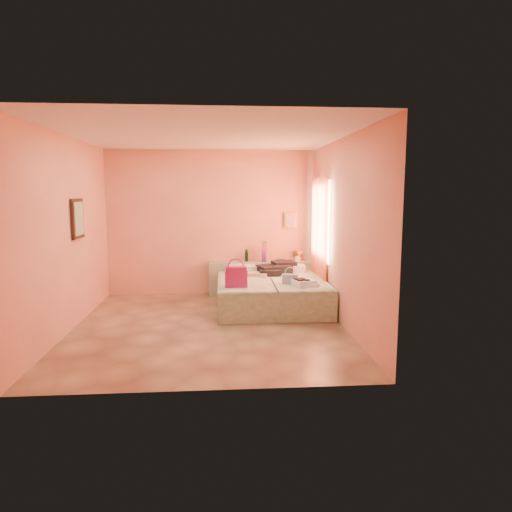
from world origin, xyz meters
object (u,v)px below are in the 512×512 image
Objects in this scene: bed_right at (297,293)px; magenta_handbag at (236,276)px; green_book at (281,260)px; bed_left at (245,294)px; flower_vase at (298,254)px; water_bottle at (247,256)px; towel_stack at (305,283)px; headboard_ledge at (262,278)px; blue_handbag at (290,279)px.

bed_right is 1.29m from magenta_handbag.
bed_left is at bearing -128.04° from green_book.
bed_left is 7.41× the size of flower_vase.
flower_vase is at bearing 45.31° from bed_left.
water_bottle is 0.65× the size of towel_stack.
flower_vase is at bearing 4.09° from headboard_ledge.
green_book is at bearing 177.29° from flower_vase.
green_book is at bearing 55.98° from bed_left.
towel_stack is at bearing -31.66° from blue_handbag.
magenta_handbag is at bearing -108.80° from headboard_ledge.
bed_left is 1.21m from water_bottle.
flower_vase reaches higher than blue_handbag.
headboard_ledge reaches higher than towel_stack.
flower_vase is 2.11m from magenta_handbag.
water_bottle is at bearing 126.71° from blue_handbag.
green_book is 0.72× the size of blue_handbag.
green_book is (0.68, 0.03, -0.10)m from water_bottle.
water_bottle is at bearing 80.28° from magenta_handbag.
headboard_ledge is 1.02× the size of bed_right.
bed_right is 1.20m from green_book.
green_book is at bearing 95.60° from towel_stack.
flower_vase reaches higher than headboard_ledge.
flower_vase is 0.77× the size of towel_stack.
blue_handbag is (0.63, -1.50, -0.18)m from water_bottle.
water_bottle reaches higher than blue_handbag.
green_book is 0.66× the size of flower_vase.
blue_handbag is at bearing -95.51° from green_book.
bed_left is 5.70× the size of magenta_handbag.
green_book is at bearing 97.36° from bed_right.
bed_right is at bearing -63.43° from headboard_ledge.
water_bottle is 1.28× the size of green_book.
water_bottle is 0.92× the size of blue_handbag.
bed_right is 1.45m from water_bottle.
magenta_handbag is at bearing -107.08° from bed_left.
towel_stack is (0.21, -0.22, -0.03)m from blue_handbag.
bed_left is 0.73m from magenta_handbag.
flower_vase is at bearing 80.09° from bed_right.
flower_vase is (0.72, 0.05, 0.46)m from headboard_ledge.
water_bottle is at bearing 85.80° from bed_left.
towel_stack is (0.85, -1.72, -0.21)m from water_bottle.
bed_right is 0.56m from blue_handbag.
bed_left is at bearing -134.84° from flower_vase.
headboard_ledge is at bearing 70.50° from bed_left.
blue_handbag is at bearing -104.13° from flower_vase.
blue_handbag is (0.34, -1.46, 0.25)m from headboard_ledge.
magenta_handbag is at bearing -151.77° from bed_right.
flower_vase is at bearing -6.58° from green_book.
flower_vase reaches higher than green_book.
green_book is at bearing 9.97° from headboard_ledge.
bed_right is at bearing -53.10° from water_bottle.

